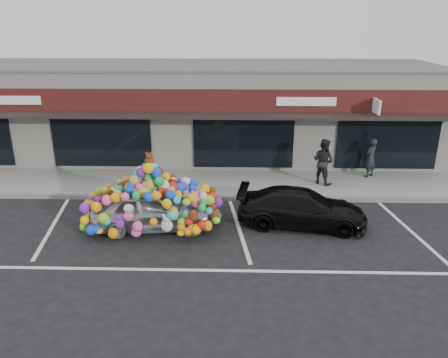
{
  "coord_description": "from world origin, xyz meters",
  "views": [
    {
      "loc": [
        2.66,
        -12.31,
        6.26
      ],
      "look_at": [
        2.29,
        1.4,
        1.23
      ],
      "focal_mm": 35.0,
      "sensor_mm": 36.0,
      "label": 1
    }
  ],
  "objects_px": {
    "black_sedan": "(302,208)",
    "pedestrian_a": "(371,158)",
    "toy_car": "(153,204)",
    "pedestrian_b": "(323,161)"
  },
  "relations": [
    {
      "from": "black_sedan",
      "to": "pedestrian_a",
      "type": "bearing_deg",
      "value": -30.05
    },
    {
      "from": "toy_car",
      "to": "black_sedan",
      "type": "bearing_deg",
      "value": -92.11
    },
    {
      "from": "pedestrian_a",
      "to": "pedestrian_b",
      "type": "height_order",
      "value": "pedestrian_b"
    },
    {
      "from": "black_sedan",
      "to": "pedestrian_b",
      "type": "height_order",
      "value": "pedestrian_b"
    },
    {
      "from": "toy_car",
      "to": "pedestrian_a",
      "type": "height_order",
      "value": "toy_car"
    },
    {
      "from": "black_sedan",
      "to": "pedestrian_b",
      "type": "relative_size",
      "value": 2.26
    },
    {
      "from": "pedestrian_a",
      "to": "pedestrian_b",
      "type": "xyz_separation_m",
      "value": [
        -2.09,
        -0.83,
        0.1
      ]
    },
    {
      "from": "pedestrian_a",
      "to": "pedestrian_b",
      "type": "relative_size",
      "value": 0.89
    },
    {
      "from": "pedestrian_a",
      "to": "black_sedan",
      "type": "bearing_deg",
      "value": 11.05
    },
    {
      "from": "black_sedan",
      "to": "pedestrian_b",
      "type": "bearing_deg",
      "value": -12.25
    }
  ]
}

